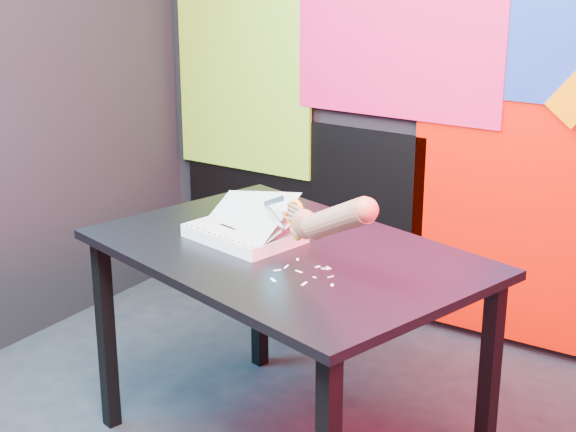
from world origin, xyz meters
The scene contains 7 objects.
room centered at (0.00, 0.00, 1.35)m, with size 3.01×3.01×2.71m.
backdrop centered at (0.06, 1.46, 0.96)m, with size 2.88×0.05×2.08m.
work_table centered at (-0.05, 0.30, 0.66)m, with size 1.41×1.12×0.75m.
printout_stack centered at (-0.21, 0.30, 0.77)m, with size 0.39×0.32×0.18m.
scissors centered at (0.03, 0.22, 0.89)m, with size 0.21×0.10×0.13m.
hand_forearm centered at (0.21, 0.14, 0.94)m, with size 0.38×0.21×0.21m.
paper_clippings centered at (0.11, 0.16, 0.75)m, with size 0.21×0.20×0.00m.
Camera 1 is at (1.39, -1.91, 1.73)m, focal length 55.00 mm.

